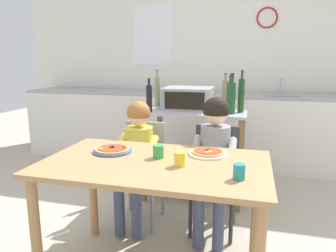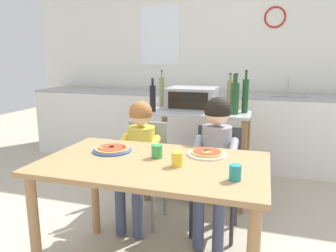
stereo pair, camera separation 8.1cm
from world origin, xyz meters
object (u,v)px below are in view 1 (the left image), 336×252
(bottle_squat_spirits, at_px, (157,91))
(dining_table, at_px, (155,179))
(bottle_brown_beer, at_px, (225,93))
(dining_chair_left, at_px, (142,164))
(bottle_tall_green_wine, at_px, (241,95))
(pizza_plate_blue_rimmed, at_px, (112,150))
(pizza_plate_white, at_px, (208,153))
(bottle_slim_sauce, at_px, (230,96))
(drinking_cup_yellow, at_px, (180,159))
(drinking_cup_green, at_px, (159,151))
(kitchen_island_cart, at_px, (195,138))
(dining_chair_right, at_px, (215,171))
(bottle_dark_olive_oil, at_px, (149,98))
(child_in_yellow_shirt, at_px, (137,149))
(bottle_clear_vinegar, at_px, (232,97))
(child_in_grey_shirt, at_px, (214,151))
(drinking_cup_teal, at_px, (239,172))
(toaster_oven, at_px, (188,98))

(bottle_squat_spirits, distance_m, dining_table, 1.48)
(bottle_brown_beer, height_order, dining_chair_left, bottle_brown_beer)
(bottle_tall_green_wine, bearing_deg, bottle_brown_beer, 120.42)
(pizza_plate_blue_rimmed, relative_size, pizza_plate_white, 1.03)
(bottle_slim_sauce, relative_size, drinking_cup_yellow, 4.14)
(bottle_brown_beer, xyz_separation_m, drinking_cup_yellow, (-0.11, -1.53, -0.21))
(drinking_cup_green, xyz_separation_m, drinking_cup_yellow, (0.15, -0.11, 0.00))
(kitchen_island_cart, bearing_deg, bottle_slim_sauce, -7.66)
(dining_chair_left, height_order, dining_chair_right, same)
(bottle_tall_green_wine, relative_size, bottle_dark_olive_oil, 1.24)
(bottle_dark_olive_oil, bearing_deg, drinking_cup_yellow, -63.77)
(dining_chair_left, distance_m, child_in_yellow_shirt, 0.21)
(dining_chair_right, xyz_separation_m, pizza_plate_white, (0.00, -0.46, 0.28))
(drinking_cup_yellow, bearing_deg, bottle_clear_vinegar, 80.13)
(bottle_clear_vinegar, xyz_separation_m, dining_chair_left, (-0.68, -0.43, -0.53))
(child_in_grey_shirt, bearing_deg, drinking_cup_teal, -73.88)
(toaster_oven, relative_size, bottle_slim_sauce, 1.37)
(bottle_slim_sauce, xyz_separation_m, child_in_yellow_shirt, (-0.66, -0.67, -0.36))
(dining_chair_left, xyz_separation_m, drinking_cup_teal, (0.81, -0.84, 0.31))
(bottle_tall_green_wine, distance_m, child_in_yellow_shirt, 1.07)
(kitchen_island_cart, height_order, dining_chair_left, kitchen_island_cart)
(bottle_dark_olive_oil, bearing_deg, bottle_tall_green_wine, 12.40)
(bottle_squat_spirits, distance_m, pizza_plate_white, 1.37)
(child_in_yellow_shirt, bearing_deg, bottle_dark_olive_oil, 95.87)
(bottle_slim_sauce, xyz_separation_m, drinking_cup_teal, (0.15, -1.38, -0.21))
(bottle_brown_beer, distance_m, pizza_plate_white, 1.31)
(bottle_squat_spirits, xyz_separation_m, drinking_cup_yellow, (0.55, -1.42, -0.22))
(toaster_oven, xyz_separation_m, bottle_tall_green_wine, (0.50, -0.08, 0.05))
(drinking_cup_teal, bearing_deg, drinking_cup_green, 154.35)
(bottle_slim_sauce, distance_m, bottle_tall_green_wine, 0.10)
(bottle_squat_spirits, xyz_separation_m, drinking_cup_green, (0.40, -1.30, -0.23))
(bottle_tall_green_wine, bearing_deg, dining_chair_right, -105.94)
(child_in_grey_shirt, bearing_deg, bottle_dark_olive_oil, 143.52)
(bottle_brown_beer, distance_m, bottle_dark_olive_oil, 0.79)
(bottle_squat_spirits, relative_size, bottle_clear_vinegar, 1.03)
(bottle_squat_spirits, distance_m, child_in_grey_shirt, 1.12)
(bottle_clear_vinegar, distance_m, pizza_plate_blue_rimmed, 1.23)
(bottle_tall_green_wine, distance_m, pizza_plate_white, 1.04)
(drinking_cup_green, bearing_deg, toaster_oven, 92.94)
(bottle_tall_green_wine, height_order, child_in_grey_shirt, bottle_tall_green_wine)
(drinking_cup_yellow, bearing_deg, bottle_tall_green_wine, 77.44)
(pizza_plate_blue_rimmed, bearing_deg, child_in_grey_shirt, 35.77)
(bottle_brown_beer, bearing_deg, toaster_oven, -148.44)
(kitchen_island_cart, xyz_separation_m, bottle_slim_sauce, (0.32, -0.04, 0.43))
(pizza_plate_blue_rimmed, bearing_deg, bottle_squat_spirits, 93.35)
(bottle_tall_green_wine, xyz_separation_m, bottle_clear_vinegar, (-0.08, -0.10, -0.01))
(dining_chair_left, height_order, drinking_cup_green, drinking_cup_green)
(pizza_plate_white, bearing_deg, drinking_cup_teal, -61.00)
(dining_table, bearing_deg, kitchen_island_cart, 89.19)
(drinking_cup_green, bearing_deg, bottle_squat_spirits, 107.05)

